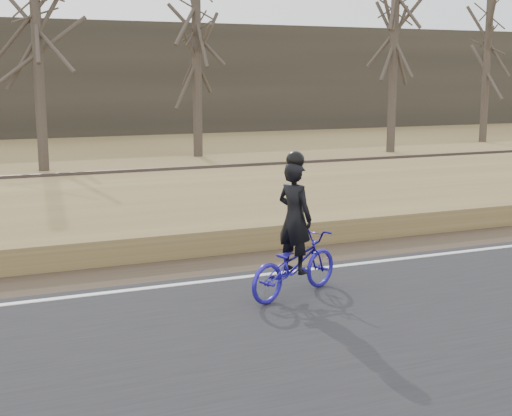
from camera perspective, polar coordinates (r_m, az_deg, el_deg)
name	(u,v)px	position (r m, az deg, el deg)	size (l,w,h in m)	color
ground	(310,277)	(11.58, 4.33, -5.52)	(120.00, 120.00, 0.00)	olive
road	(397,324)	(9.52, 11.23, -9.12)	(120.00, 6.00, 0.06)	black
edge_line	(304,270)	(11.74, 3.90, -4.97)	(120.00, 0.12, 0.01)	silver
shoulder	(279,258)	(12.62, 1.87, -4.05)	(120.00, 1.60, 0.04)	#473A2B
embankment	(221,217)	(15.29, -2.78, -0.69)	(120.00, 5.00, 0.44)	olive
ballast	(172,190)	(18.85, -6.71, 1.42)	(120.00, 3.00, 0.45)	slate
railroad	(172,179)	(18.80, -6.73, 2.33)	(120.00, 2.40, 0.29)	black
treeline_backdrop	(58,79)	(40.23, -15.60, 9.93)	(120.00, 4.00, 6.00)	#383328
cyclist	(294,251)	(10.27, 3.09, -3.43)	(1.84, 1.24, 2.10)	#21169D
bare_tree_near_left	(38,53)	(25.17, -17.07, 11.74)	(0.36, 0.36, 7.81)	#494035
bare_tree_center	(197,64)	(28.53, -4.75, 11.41)	(0.36, 0.36, 7.25)	#494035
bare_tree_right	(394,52)	(30.63, 10.96, 12.14)	(0.36, 0.36, 8.26)	#494035
bare_tree_far_right	(487,70)	(36.41, 17.96, 10.46)	(0.36, 0.36, 6.87)	#494035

